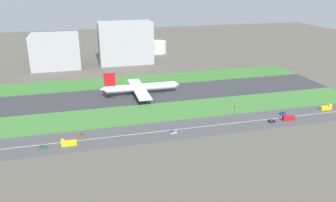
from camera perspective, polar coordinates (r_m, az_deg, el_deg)
ground_plane at (r=282.87m, az=-0.30°, el=1.41°), size 800.00×800.00×0.00m
runway at (r=282.85m, az=-0.30°, el=1.42°), size 280.00×46.00×0.10m
grass_median_north at (r=320.91m, az=-2.17°, el=3.63°), size 280.00×36.00×0.10m
grass_median_south at (r=245.74m, az=2.14°, el=-1.48°), size 280.00×36.00×0.10m
highway at (r=217.74m, az=4.63°, el=-4.41°), size 280.00×28.00×0.10m
highway_centerline at (r=217.72m, az=4.63°, el=-4.40°), size 266.00×0.50×0.01m
airliner at (r=276.36m, az=-4.81°, el=2.25°), size 65.00×56.00×19.70m
car_4 at (r=210.86m, az=-14.28°, el=-5.57°), size 4.40×1.80×2.00m
car_2 at (r=208.41m, az=0.81°, el=-5.23°), size 4.40×1.80×2.00m
car_3 at (r=203.09m, az=-20.11°, el=-7.22°), size 4.40×1.80×2.00m
car_0 at (r=234.43m, az=16.86°, el=-3.20°), size 4.40×1.80×2.00m
car_1 at (r=249.97m, az=18.61°, el=-1.95°), size 4.40×1.80×2.00m
truck_0 at (r=270.05m, az=24.83°, el=-1.01°), size 8.40×2.50×4.00m
truck_2 at (r=240.62m, az=19.37°, el=-2.69°), size 8.40×2.50×4.00m
truck_1 at (r=201.69m, az=-16.26°, el=-6.73°), size 8.40×2.50×4.00m
traffic_light at (r=239.22m, az=10.99°, el=-1.36°), size 0.36×0.50×7.20m
terminal_building at (r=381.07m, az=-18.23°, el=7.92°), size 49.05×39.34×34.87m
hangar_building at (r=383.12m, az=-7.11°, el=9.60°), size 57.79×29.37×45.26m
fuel_tank_west at (r=431.12m, az=-6.67°, el=8.57°), size 24.05×24.05×13.28m
fuel_tank_centre at (r=437.65m, az=-1.91°, el=8.96°), size 24.44×24.44×14.75m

